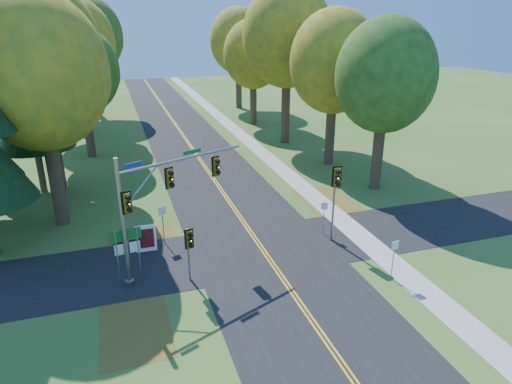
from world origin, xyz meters
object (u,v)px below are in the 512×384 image
object	(u,v)px
route_sign_cluster	(127,245)
info_kiosk	(146,239)
traffic_mast	(156,197)
east_signal_pole	(336,185)

from	to	relation	value
route_sign_cluster	info_kiosk	distance (m)	3.67
traffic_mast	east_signal_pole	world-z (taller)	traffic_mast
traffic_mast	east_signal_pole	size ratio (longest dim) A/B	1.42
east_signal_pole	info_kiosk	size ratio (longest dim) A/B	2.97
route_sign_cluster	info_kiosk	bearing A→B (deg)	62.47
traffic_mast	route_sign_cluster	bearing A→B (deg)	175.69
traffic_mast	east_signal_pole	distance (m)	10.11
info_kiosk	route_sign_cluster	bearing A→B (deg)	-107.32
east_signal_pole	info_kiosk	bearing A→B (deg)	179.33
traffic_mast	route_sign_cluster	size ratio (longest dim) A/B	2.18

